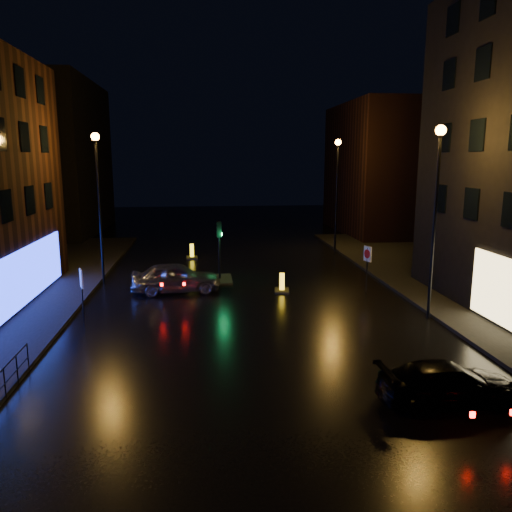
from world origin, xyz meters
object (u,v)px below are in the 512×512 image
at_px(traffic_signal, 220,272).
at_px(bollard_far, 192,255).
at_px(dark_sedan, 449,383).
at_px(silver_hatchback, 176,277).
at_px(road_sign_right, 367,258).
at_px(bollard_near, 282,287).
at_px(road_sign_left, 82,283).

bearing_deg(traffic_signal, bollard_far, 104.30).
height_order(dark_sedan, bollard_far, dark_sedan).
relative_size(traffic_signal, silver_hatchback, 0.74).
relative_size(dark_sedan, road_sign_right, 1.68).
relative_size(dark_sedan, bollard_far, 3.42).
relative_size(traffic_signal, bollard_near, 2.78).
relative_size(bollard_far, road_sign_right, 0.49).
xyz_separation_m(dark_sedan, road_sign_left, (-12.16, 8.34, 1.21)).
bearing_deg(road_sign_right, traffic_signal, -41.99).
distance_m(bollard_near, road_sign_left, 10.41).
xyz_separation_m(dark_sedan, road_sign_right, (1.60, 12.25, 1.25)).
xyz_separation_m(traffic_signal, bollard_near, (3.22, -2.82, -0.28)).
xyz_separation_m(bollard_near, bollard_far, (-4.97, 9.67, 0.00)).
height_order(traffic_signal, silver_hatchback, traffic_signal).
distance_m(silver_hatchback, bollard_far, 9.22).
distance_m(silver_hatchback, road_sign_left, 6.22).
bearing_deg(bollard_near, traffic_signal, 146.94).
bearing_deg(road_sign_right, silver_hatchback, -24.27).
bearing_deg(bollard_near, silver_hatchback, -176.90).
distance_m(traffic_signal, road_sign_right, 8.49).
bearing_deg(bollard_far, bollard_near, -66.43).
distance_m(bollard_far, road_sign_left, 14.82).
height_order(traffic_signal, dark_sedan, traffic_signal).
height_order(road_sign_left, road_sign_right, road_sign_right).
height_order(dark_sedan, road_sign_left, road_sign_left).
height_order(bollard_near, bollard_far, bollard_far).
bearing_deg(bollard_near, bollard_far, 125.32).
height_order(bollard_near, road_sign_right, road_sign_right).
height_order(traffic_signal, road_sign_right, traffic_signal).
height_order(silver_hatchback, dark_sedan, silver_hatchback).
distance_m(bollard_far, road_sign_right, 13.98).
height_order(silver_hatchback, road_sign_left, road_sign_left).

